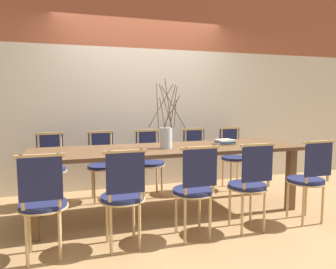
{
  "coord_description": "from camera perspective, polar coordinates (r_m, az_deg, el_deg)",
  "views": [
    {
      "loc": [
        -1.15,
        -3.55,
        1.33
      ],
      "look_at": [
        0.0,
        0.0,
        0.92
      ],
      "focal_mm": 35.0,
      "sensor_mm": 36.0,
      "label": 1
    }
  ],
  "objects": [
    {
      "name": "chair_far_left",
      "position": [
        4.41,
        -11.39,
        -4.72
      ],
      "size": [
        0.41,
        0.41,
        0.9
      ],
      "rotation": [
        0.0,
        0.0,
        3.14
      ],
      "color": "#1E234C",
      "rests_on": "ground_plane"
    },
    {
      "name": "ground_plane",
      "position": [
        3.96,
        -0.0,
        -13.42
      ],
      "size": [
        16.0,
        16.0,
        0.0
      ],
      "primitive_type": "plane",
      "color": "#A87F51"
    },
    {
      "name": "wall_rear",
      "position": [
        4.97,
        -4.63,
        9.3
      ],
      "size": [
        12.0,
        0.06,
        3.2
      ],
      "color": "beige",
      "rests_on": "ground_plane"
    },
    {
      "name": "chair_near_left",
      "position": [
        2.95,
        -7.79,
        -10.13
      ],
      "size": [
        0.41,
        0.41,
        0.9
      ],
      "color": "#1E234C",
      "rests_on": "ground_plane"
    },
    {
      "name": "chair_far_rightend",
      "position": [
        5.01,
        11.26,
        -3.42
      ],
      "size": [
        0.41,
        0.41,
        0.9
      ],
      "rotation": [
        0.0,
        0.0,
        3.14
      ],
      "color": "#1E234C",
      "rests_on": "ground_plane"
    },
    {
      "name": "chair_near_center",
      "position": [
        3.13,
        4.66,
        -9.11
      ],
      "size": [
        0.41,
        0.41,
        0.9
      ],
      "color": "#1E234C",
      "rests_on": "ground_plane"
    },
    {
      "name": "chair_far_right",
      "position": [
        4.75,
        5.06,
        -3.84
      ],
      "size": [
        0.41,
        0.41,
        0.9
      ],
      "rotation": [
        0.0,
        0.0,
        3.14
      ],
      "color": "#1E234C",
      "rests_on": "ground_plane"
    },
    {
      "name": "vase_centerpiece",
      "position": [
        3.69,
        -0.32,
        -0.27
      ],
      "size": [
        0.36,
        0.36,
        0.78
      ],
      "color": "#B2BCC1",
      "rests_on": "dining_table"
    },
    {
      "name": "book_stack",
      "position": [
        4.1,
        9.92,
        -1.26
      ],
      "size": [
        0.23,
        0.21,
        0.06
      ],
      "color": "beige",
      "rests_on": "dining_table"
    },
    {
      "name": "chair_far_leftend",
      "position": [
        4.39,
        -19.83,
        -5.03
      ],
      "size": [
        0.41,
        0.41,
        0.9
      ],
      "rotation": [
        0.0,
        0.0,
        3.14
      ],
      "color": "#1E234C",
      "rests_on": "ground_plane"
    },
    {
      "name": "chair_near_rightend",
      "position": [
        3.82,
        23.34,
        -6.79
      ],
      "size": [
        0.41,
        0.41,
        0.9
      ],
      "color": "#1E234C",
      "rests_on": "ground_plane"
    },
    {
      "name": "chair_far_center",
      "position": [
        4.53,
        -3.23,
        -4.33
      ],
      "size": [
        0.41,
        0.41,
        0.9
      ],
      "rotation": [
        0.0,
        0.0,
        3.14
      ],
      "color": "#1E234C",
      "rests_on": "ground_plane"
    },
    {
      "name": "chair_near_right",
      "position": [
        3.4,
        14.07,
        -8.05
      ],
      "size": [
        0.41,
        0.41,
        0.9
      ],
      "color": "#1E234C",
      "rests_on": "ground_plane"
    },
    {
      "name": "dining_table",
      "position": [
        3.78,
        -0.0,
        -3.59
      ],
      "size": [
        3.08,
        0.9,
        0.77
      ],
      "color": "brown",
      "rests_on": "ground_plane"
    },
    {
      "name": "chair_near_leftend",
      "position": [
        2.91,
        -21.01,
        -10.7
      ],
      "size": [
        0.41,
        0.41,
        0.9
      ],
      "color": "#1E234C",
      "rests_on": "ground_plane"
    }
  ]
}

